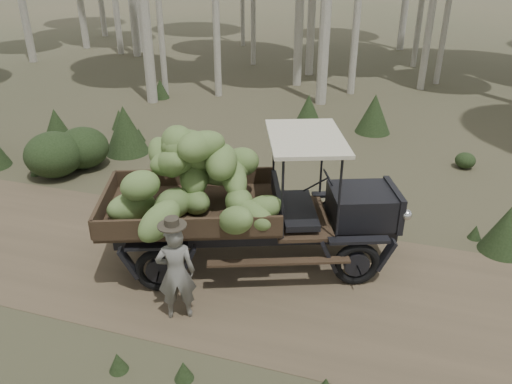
# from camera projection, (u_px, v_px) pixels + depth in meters

# --- Properties ---
(ground) EXTENTS (120.00, 120.00, 0.00)m
(ground) POSITION_uv_depth(u_px,v_px,m) (188.00, 264.00, 9.19)
(ground) COLOR #473D2B
(ground) RESTS_ON ground
(dirt_track) EXTENTS (70.00, 4.00, 0.01)m
(dirt_track) POSITION_uv_depth(u_px,v_px,m) (188.00, 264.00, 9.19)
(dirt_track) COLOR brown
(dirt_track) RESTS_ON ground
(banana_truck) EXTENTS (5.51, 3.64, 2.63)m
(banana_truck) POSITION_uv_depth(u_px,v_px,m) (222.00, 185.00, 8.59)
(banana_truck) COLOR black
(banana_truck) RESTS_ON ground
(farmer) EXTENTS (0.70, 0.60, 1.77)m
(farmer) POSITION_uv_depth(u_px,v_px,m) (176.00, 272.00, 7.56)
(farmer) COLOR #615F58
(farmer) RESTS_ON ground
(undergrowth) EXTENTS (20.62, 19.96, 1.36)m
(undergrowth) POSITION_uv_depth(u_px,v_px,m) (112.00, 210.00, 9.92)
(undergrowth) COLOR #233319
(undergrowth) RESTS_ON ground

